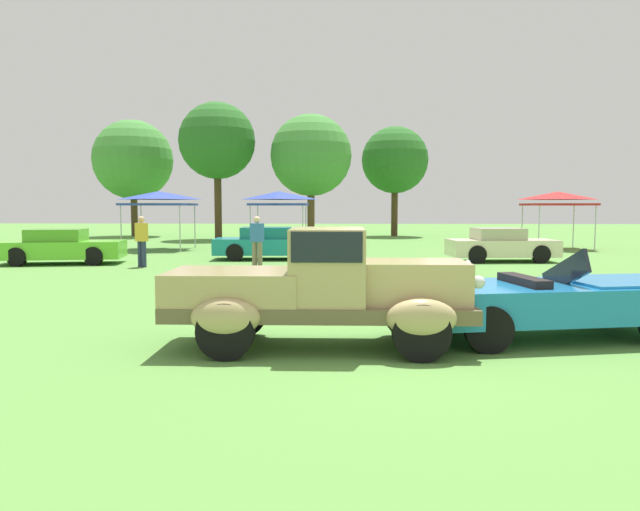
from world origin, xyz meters
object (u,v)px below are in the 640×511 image
(spectator_between_cars, at_px, (257,240))
(canopy_tent_right_field, at_px, (558,198))
(neighbor_convertible, at_px, (556,300))
(feature_pickup_truck, at_px, (322,287))
(show_car_cream, at_px, (501,245))
(show_car_teal, at_px, (270,244))
(spectator_near_truck, at_px, (142,240))
(canopy_tent_center_field, at_px, (279,197))
(show_car_lime, at_px, (61,247))
(canopy_tent_left_field, at_px, (159,197))

(spectator_between_cars, xyz_separation_m, canopy_tent_right_field, (12.95, 9.32, 1.51))
(neighbor_convertible, bearing_deg, feature_pickup_truck, -167.43)
(neighbor_convertible, height_order, show_car_cream, neighbor_convertible)
(show_car_teal, xyz_separation_m, spectator_near_truck, (-3.89, -3.01, 0.31))
(feature_pickup_truck, xyz_separation_m, canopy_tent_right_field, (10.47, 20.00, 1.56))
(neighbor_convertible, relative_size, canopy_tent_center_field, 1.71)
(neighbor_convertible, xyz_separation_m, canopy_tent_center_field, (-6.22, 18.25, 1.84))
(show_car_lime, distance_m, canopy_tent_right_field, 21.69)
(feature_pickup_truck, relative_size, show_car_cream, 1.11)
(neighbor_convertible, relative_size, spectator_between_cars, 2.74)
(neighbor_convertible, bearing_deg, canopy_tent_center_field, 108.81)
(show_car_teal, xyz_separation_m, show_car_cream, (8.54, -0.54, -0.00))
(feature_pickup_truck, distance_m, neighbor_convertible, 3.66)
(show_car_lime, relative_size, canopy_tent_center_field, 1.60)
(canopy_tent_right_field, bearing_deg, spectator_between_cars, -144.27)
(neighbor_convertible, distance_m, spectator_between_cars, 11.59)
(canopy_tent_left_field, distance_m, canopy_tent_right_field, 18.71)
(spectator_between_cars, height_order, canopy_tent_left_field, canopy_tent_left_field)
(neighbor_convertible, relative_size, spectator_near_truck, 2.74)
(canopy_tent_right_field, bearing_deg, spectator_near_truck, -151.52)
(neighbor_convertible, distance_m, canopy_tent_left_field, 21.47)
(show_car_cream, bearing_deg, spectator_near_truck, -168.76)
(show_car_cream, xyz_separation_m, canopy_tent_left_field, (-14.27, 5.33, 1.82))
(neighbor_convertible, xyz_separation_m, spectator_between_cars, (-6.04, 9.89, 0.33))
(show_car_cream, relative_size, canopy_tent_left_field, 1.34)
(neighbor_convertible, relative_size, show_car_teal, 1.07)
(spectator_between_cars, height_order, canopy_tent_center_field, canopy_tent_center_field)
(show_car_cream, distance_m, canopy_tent_right_field, 8.18)
(spectator_between_cars, height_order, canopy_tent_right_field, canopy_tent_right_field)
(show_car_cream, bearing_deg, spectator_between_cars, -162.72)
(show_car_lime, relative_size, spectator_between_cars, 2.57)
(canopy_tent_center_field, bearing_deg, spectator_between_cars, -88.82)
(spectator_between_cars, bearing_deg, show_car_teal, 89.60)
(show_car_lime, height_order, show_car_teal, same)
(spectator_near_truck, relative_size, spectator_between_cars, 1.00)
(canopy_tent_left_field, bearing_deg, show_car_lime, -101.21)
(spectator_near_truck, bearing_deg, canopy_tent_right_field, 28.48)
(show_car_teal, distance_m, show_car_cream, 8.56)
(feature_pickup_truck, relative_size, canopy_tent_right_field, 1.56)
(show_car_lime, bearing_deg, neighbor_convertible, -40.12)
(canopy_tent_left_field, xyz_separation_m, canopy_tent_right_field, (18.66, 1.33, -0.00))
(show_car_teal, height_order, spectator_between_cars, spectator_between_cars)
(show_car_teal, xyz_separation_m, spectator_between_cars, (-0.02, -3.20, 0.31))
(canopy_tent_center_field, bearing_deg, neighbor_convertible, -71.19)
(show_car_lime, height_order, spectator_near_truck, spectator_near_truck)
(show_car_lime, distance_m, spectator_near_truck, 3.35)
(show_car_lime, bearing_deg, spectator_near_truck, -16.71)
(show_car_lime, relative_size, canopy_tent_right_field, 1.55)
(show_car_teal, height_order, show_car_cream, same)
(feature_pickup_truck, xyz_separation_m, canopy_tent_center_field, (-2.65, 19.04, 1.56))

